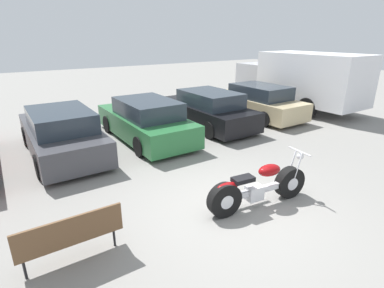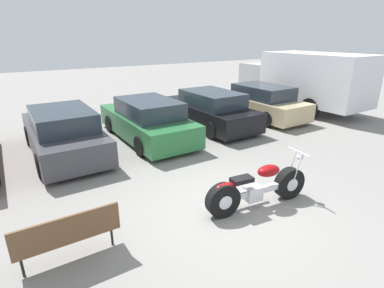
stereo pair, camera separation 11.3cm
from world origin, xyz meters
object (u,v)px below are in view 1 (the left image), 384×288
Objects in this scene: parked_car_dark_grey at (62,133)px; delivery_truck at (301,78)px; park_bench at (71,235)px; motorcycle at (258,188)px; parked_car_champagne at (256,102)px; parked_car_black at (207,110)px; parked_car_green at (146,121)px.

parked_car_dark_grey is 0.72× the size of delivery_truck.
park_bench is (-11.60, -4.97, -0.91)m from delivery_truck.
parked_car_champagne reaches higher than motorcycle.
parked_car_dark_grey reaches higher than park_bench.
motorcycle is 7.50m from parked_car_champagne.
parked_car_champagne is at bearing 179.17° from delivery_truck.
parked_car_black reaches higher than motorcycle.
parked_car_green is at bearing -178.44° from parked_car_champagne.
parked_car_champagne is (5.25, 5.35, 0.23)m from motorcycle.
park_bench is at bearing -125.84° from parked_car_green.
parked_car_black is at bearing 2.95° from parked_car_green.
parked_car_champagne is at bearing 0.43° from parked_car_dark_grey.
parked_car_dark_grey is 2.66m from parked_car_green.
park_bench is (-0.86, -4.95, -0.10)m from parked_car_dark_grey.
parked_car_black is at bearing -179.82° from parked_car_champagne.
motorcycle is 0.38× the size of delivery_truck.
parked_car_champagne is (2.66, 0.01, 0.00)m from parked_car_black.
parked_car_green is at bearing -179.26° from delivery_truck.
delivery_truck is at bearing 23.20° from park_bench.
parked_car_champagne is 0.72× the size of delivery_truck.
parked_car_dark_grey is 7.97m from parked_car_champagne.
park_bench is at bearing -140.96° from parked_car_black.
parked_car_champagne is 2.89m from delivery_truck.
parked_car_dark_grey and parked_car_black have the same top height.
delivery_truck reaches higher than parked_car_dark_grey.
parked_car_black is at bearing 39.04° from park_bench.
park_bench is (-3.58, 0.33, 0.12)m from motorcycle.
parked_car_green is 1.00× the size of parked_car_black.
motorcycle is 3.60m from park_bench.
parked_car_green and parked_car_black have the same top height.
parked_car_green is (2.66, -0.09, 0.00)m from parked_car_dark_grey.
parked_car_dark_grey is 5.31m from parked_car_black.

